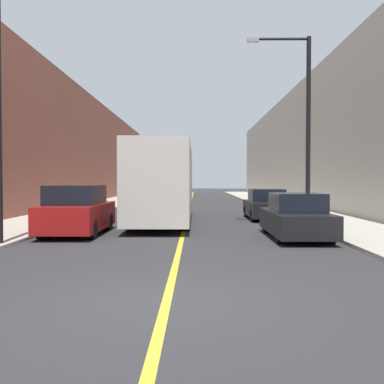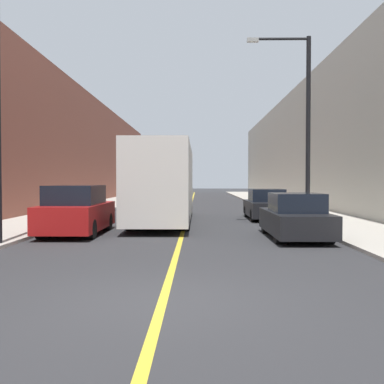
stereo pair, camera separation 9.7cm
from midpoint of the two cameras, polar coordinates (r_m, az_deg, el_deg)
name	(u,v)px [view 2 (the right image)]	position (r m, az deg, el deg)	size (l,w,h in m)	color
ground_plane	(163,302)	(7.66, -3.38, -13.71)	(200.00, 200.00, 0.00)	#2D2D30
sidewalk_left	(108,203)	(38.16, -10.55, -1.44)	(3.64, 72.00, 0.11)	#B2AA9E
sidewalk_right	(274,204)	(37.97, 10.49, -1.46)	(3.64, 72.00, 0.11)	#B2AA9E
building_row_left	(62,147)	(39.14, -16.10, 5.51)	(4.00, 72.00, 9.54)	brown
building_row_right	(321,145)	(38.85, 16.11, 5.77)	(4.00, 72.00, 9.86)	#B7B2A3
road_center_line	(191,204)	(37.43, -0.05, -1.55)	(0.16, 72.00, 0.01)	gold
bus	(164,182)	(21.35, -3.39, 1.22)	(2.52, 11.34, 3.57)	silver
parked_suv_left	(77,212)	(17.13, -14.28, -2.43)	(1.97, 4.57, 1.82)	maroon
car_right_near	(295,218)	(15.88, 13.13, -3.24)	(1.84, 4.54, 1.57)	black
car_right_mid	(266,206)	(23.29, 9.49, -1.73)	(1.87, 4.47, 1.56)	black
street_lamp_left	(5,96)	(14.80, -22.44, 11.25)	(2.80, 0.24, 7.74)	black
street_lamp_right	(303,117)	(20.57, 14.03, 9.18)	(2.80, 0.24, 8.19)	black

